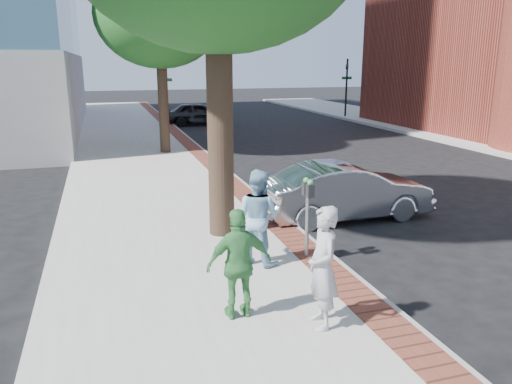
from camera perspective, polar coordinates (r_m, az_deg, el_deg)
name	(u,v)px	position (r m, az deg, el deg)	size (l,w,h in m)	color
ground	(280,271)	(9.04, 2.71, -9.00)	(120.00, 120.00, 0.00)	black
sidewalk	(150,177)	(16.23, -12.00, 1.71)	(5.00, 60.00, 0.15)	#9E9991
brick_strip	(218,170)	(16.54, -4.41, 2.52)	(0.60, 60.00, 0.01)	brown
curb	(228,172)	(16.64, -3.23, 2.33)	(0.10, 60.00, 0.15)	gray
signal_near	(166,86)	(30.04, -10.22, 11.84)	(0.70, 0.15, 3.80)	black
signal_far	(347,83)	(33.53, 10.31, 12.11)	(0.70, 0.15, 3.80)	black
tree_far	(159,15)	(19.98, -11.00, 19.23)	(4.80, 4.80, 7.14)	black
parking_meter	(308,201)	(8.98, 5.93, -1.06)	(0.12, 0.32, 1.47)	gray
person_gray	(323,268)	(6.72, 7.64, -8.58)	(0.61, 0.40, 1.68)	#9FA0A4
person_officer	(258,217)	(8.74, 0.23, -2.83)	(0.82, 0.64, 1.70)	#7DA7C1
person_green	(239,264)	(6.92, -1.92, -8.21)	(0.92, 0.38, 1.57)	#3E8844
sedan_silver	(346,191)	(11.94, 10.24, 0.08)	(1.41, 4.05, 1.33)	#A5A6AC
bg_car	(198,114)	(29.84, -6.59, 8.90)	(1.58, 3.91, 1.33)	black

